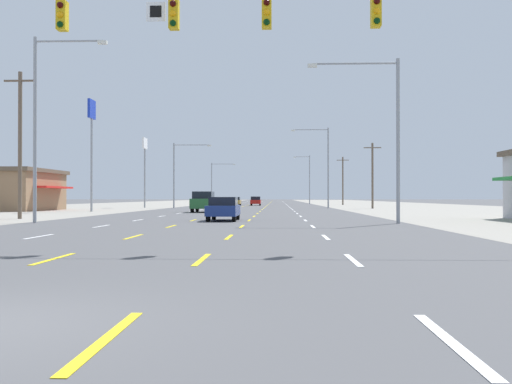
{
  "coord_description": "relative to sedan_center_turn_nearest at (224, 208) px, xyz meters",
  "views": [
    {
      "loc": [
        3.51,
        -6.37,
        1.46
      ],
      "look_at": [
        0.23,
        81.99,
        2.23
      ],
      "focal_mm": 40.47,
      "sensor_mm": 36.0,
      "label": 1
    }
  ],
  "objects": [
    {
      "name": "hatchback_center_turn_midfar",
      "position": [
        -0.39,
        63.01,
        0.03
      ],
      "size": [
        1.72,
        3.9,
        1.54
      ],
      "color": "red",
      "rests_on": "ground"
    },
    {
      "name": "signal_span_wire",
      "position": [
        -0.57,
        -17.64,
        4.74
      ],
      "size": [
        27.59,
        0.53,
        9.22
      ],
      "color": "brown",
      "rests_on": "ground"
    },
    {
      "name": "streetlight_left_row_0",
      "position": [
        -9.94,
        -3.49,
        5.28
      ],
      "size": [
        4.2,
        0.26,
        10.5
      ],
      "color": "gray",
      "rests_on": "ground"
    },
    {
      "name": "ground_plane",
      "position": [
        -0.19,
        36.94,
        -0.76
      ],
      "size": [
        572.0,
        572.0,
        0.0
      ],
      "primitive_type": "plane",
      "color": "#4C4C4F"
    },
    {
      "name": "sedan_far_left_far",
      "position": [
        -6.95,
        90.96,
        0.0
      ],
      "size": [
        1.8,
        4.5,
        1.46
      ],
      "color": "navy",
      "rests_on": "ground"
    },
    {
      "name": "streetlight_left_row_2",
      "position": [
        -9.71,
        83.67,
        4.37
      ],
      "size": [
        5.04,
        0.26,
        8.57
      ],
      "color": "gray",
      "rests_on": "ground"
    },
    {
      "name": "utility_pole_left_row_0",
      "position": [
        -13.85,
        2.35,
        4.35
      ],
      "size": [
        2.2,
        0.26,
        9.83
      ],
      "color": "brown",
      "rests_on": "ground"
    },
    {
      "name": "lane_markings",
      "position": [
        -0.19,
        75.44,
        -0.75
      ],
      "size": [
        10.64,
        227.6,
        0.01
      ],
      "color": "white",
      "rests_on": "ground"
    },
    {
      "name": "streetlight_right_row_1",
      "position": [
        9.45,
        40.09,
        5.39
      ],
      "size": [
        4.95,
        0.26,
        10.53
      ],
      "color": "gray",
      "rests_on": "ground"
    },
    {
      "name": "streetlight_right_row_2",
      "position": [
        9.66,
        83.67,
        4.95
      ],
      "size": [
        3.41,
        0.26,
        10.03
      ],
      "color": "gray",
      "rests_on": "ground"
    },
    {
      "name": "pole_sign_left_row_2",
      "position": [
        -14.81,
        42.65,
        6.48
      ],
      "size": [
        0.24,
        2.23,
        9.55
      ],
      "color": "gray",
      "rests_on": "ground"
    },
    {
      "name": "sedan_center_turn_nearest",
      "position": [
        0.0,
        0.0,
        0.0
      ],
      "size": [
        1.8,
        4.5,
        1.46
      ],
      "color": "navy",
      "rests_on": "ground"
    },
    {
      "name": "sedan_inner_left_mid",
      "position": [
        -3.74,
        60.64,
        0.0
      ],
      "size": [
        1.8,
        4.5,
        1.46
      ],
      "color": "#B28C33",
      "rests_on": "ground"
    },
    {
      "name": "utility_pole_right_row_1",
      "position": [
        15.35,
        37.91,
        3.59
      ],
      "size": [
        2.2,
        0.26,
        8.31
      ],
      "color": "brown",
      "rests_on": "ground"
    },
    {
      "name": "streetlight_right_row_0",
      "position": [
        9.36,
        -3.49,
        4.65
      ],
      "size": [
        5.06,
        0.26,
        9.1
      ],
      "color": "gray",
      "rests_on": "ground"
    },
    {
      "name": "utility_pole_right_row_2",
      "position": [
        15.27,
        70.23,
        3.83
      ],
      "size": [
        2.2,
        0.26,
        8.8
      ],
      "color": "brown",
      "rests_on": "ground"
    },
    {
      "name": "lot_apron_left",
      "position": [
        -24.94,
        36.94,
        -0.75
      ],
      "size": [
        28.0,
        440.0,
        0.01
      ],
      "primitive_type": "cube",
      "color": "gray",
      "rests_on": "ground"
    },
    {
      "name": "suv_inner_left_near",
      "position": [
        -3.78,
        19.68,
        0.27
      ],
      "size": [
        1.98,
        4.9,
        1.98
      ],
      "color": "#235B2D",
      "rests_on": "ground"
    },
    {
      "name": "lot_apron_right",
      "position": [
        24.56,
        36.94,
        -0.75
      ],
      "size": [
        28.0,
        440.0,
        0.01
      ],
      "primitive_type": "cube",
      "color": "gray",
      "rests_on": "ground"
    },
    {
      "name": "streetlight_left_row_1",
      "position": [
        -9.71,
        40.09,
        4.39
      ],
      "size": [
        5.06,
        0.26,
        8.59
      ],
      "color": "gray",
      "rests_on": "ground"
    },
    {
      "name": "pole_sign_left_row_1",
      "position": [
        -15.29,
        21.59,
        7.57
      ],
      "size": [
        0.24,
        1.87,
        11.22
      ],
      "color": "gray",
      "rests_on": "ground"
    }
  ]
}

